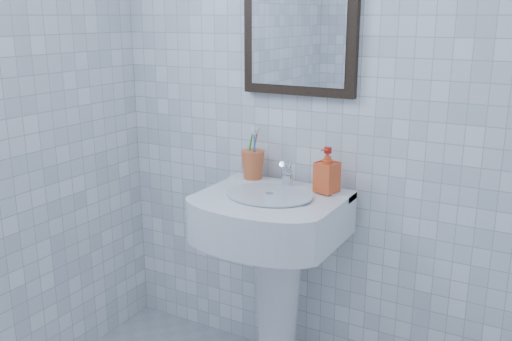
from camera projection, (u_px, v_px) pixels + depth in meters
The scene contains 6 objects.
wall_back at pixel (343, 95), 2.30m from camera, with size 2.20×0.02×2.50m, color white.
washbasin at pixel (275, 256), 2.39m from camera, with size 0.57×0.42×0.88m.
faucet at pixel (287, 175), 2.39m from camera, with size 0.05×0.10×0.11m.
toothbrush_cup at pixel (253, 165), 2.49m from camera, with size 0.10×0.10×0.12m, color #DA6133, non-canonical shape.
soap_dispenser at pixel (327, 170), 2.29m from camera, with size 0.08×0.08×0.18m, color #E74216.
wall_mirror at pixel (299, 18), 2.30m from camera, with size 0.50×0.04×0.62m.
Camera 1 is at (0.82, -0.98, 1.56)m, focal length 40.00 mm.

